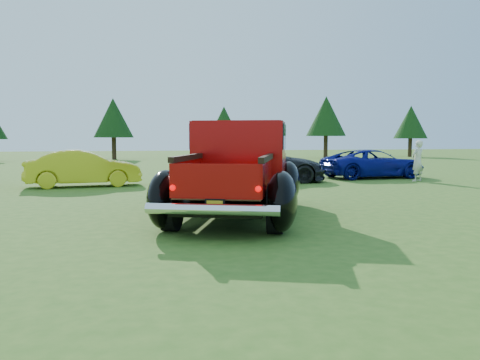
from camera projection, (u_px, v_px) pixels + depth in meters
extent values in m
plane|color=#35601B|center=(229.00, 225.00, 9.03)|extent=(120.00, 120.00, 0.00)
cylinder|color=#332114|center=(114.00, 148.00, 38.30)|extent=(0.36, 0.36, 1.80)
cone|color=black|center=(113.00, 118.00, 38.08)|extent=(3.20, 3.20, 3.20)
cylinder|color=#332114|center=(224.00, 150.00, 39.42)|extent=(0.36, 0.36, 1.58)
cone|color=black|center=(224.00, 123.00, 39.23)|extent=(2.82, 2.82, 2.82)
cylinder|color=#332114|center=(326.00, 147.00, 41.00)|extent=(0.36, 0.36, 1.94)
cone|color=black|center=(326.00, 116.00, 40.76)|extent=(3.46, 3.46, 3.46)
cylinder|color=#332114|center=(410.00, 148.00, 44.06)|extent=(0.36, 0.36, 1.73)
cone|color=black|center=(411.00, 122.00, 43.85)|extent=(3.07, 3.07, 3.07)
cylinder|color=black|center=(171.00, 207.00, 8.45)|extent=(0.57, 0.92, 0.89)
cylinder|color=black|center=(275.00, 209.00, 8.19)|extent=(0.57, 0.92, 0.89)
cylinder|color=black|center=(210.00, 187.00, 11.95)|extent=(0.57, 0.92, 0.89)
cylinder|color=black|center=(284.00, 188.00, 11.69)|extent=(0.57, 0.92, 0.89)
cube|color=black|center=(237.00, 193.00, 10.12)|extent=(3.33, 5.41, 0.22)
cube|color=#9F0A08|center=(247.00, 167.00, 11.88)|extent=(2.36, 2.23, 0.69)
cube|color=silver|center=(251.00, 166.00, 12.72)|extent=(1.67, 0.70, 0.55)
cube|color=#9F0A08|center=(240.00, 154.00, 10.43)|extent=(2.30, 1.90, 1.44)
cube|color=black|center=(240.00, 137.00, 10.40)|extent=(2.30, 1.81, 0.55)
cube|color=#9F0A08|center=(240.00, 123.00, 10.37)|extent=(2.18, 1.77, 0.09)
cube|color=brown|center=(227.00, 191.00, 8.74)|extent=(2.20, 2.61, 0.06)
cube|color=#9F0A08|center=(187.00, 176.00, 8.82)|extent=(0.86, 2.08, 0.58)
cube|color=#9F0A08|center=(266.00, 177.00, 8.61)|extent=(0.86, 2.08, 0.58)
cube|color=#9F0A08|center=(235.00, 172.00, 9.81)|extent=(1.41, 0.59, 0.58)
cube|color=#9F0A08|center=(215.00, 181.00, 7.62)|extent=(1.42, 0.60, 0.58)
cube|color=black|center=(187.00, 158.00, 8.79)|extent=(0.90, 2.10, 0.10)
cube|color=black|center=(267.00, 158.00, 8.58)|extent=(0.90, 2.10, 0.10)
ellipsoid|color=black|center=(165.00, 199.00, 8.45)|extent=(0.90, 1.28, 0.97)
ellipsoid|color=black|center=(282.00, 201.00, 8.17)|extent=(0.90, 1.28, 0.97)
ellipsoid|color=black|center=(206.00, 182.00, 11.95)|extent=(0.90, 1.28, 0.97)
ellipsoid|color=black|center=(289.00, 183.00, 11.66)|extent=(0.90, 1.28, 0.97)
cube|color=black|center=(189.00, 199.00, 10.22)|extent=(1.17, 2.29, 0.07)
cube|color=black|center=(286.00, 200.00, 9.93)|extent=(1.17, 2.29, 0.07)
cylinder|color=silver|center=(212.00, 209.00, 7.38)|extent=(2.08, 0.95, 0.18)
cube|color=black|center=(215.00, 204.00, 7.61)|extent=(0.32, 0.14, 0.17)
cube|color=gold|center=(215.00, 204.00, 7.60)|extent=(0.25, 0.11, 0.11)
sphere|color=#CC0505|center=(173.00, 188.00, 7.69)|extent=(0.10, 0.10, 0.10)
sphere|color=#CC0505|center=(258.00, 189.00, 7.50)|extent=(0.10, 0.10, 0.10)
imported|color=yellow|center=(84.00, 168.00, 16.41)|extent=(3.99, 1.71, 1.28)
imported|color=black|center=(261.00, 163.00, 18.25)|extent=(5.22, 2.93, 1.43)
imported|color=navy|center=(373.00, 164.00, 20.06)|extent=(4.49, 2.25, 1.22)
imported|color=beige|center=(417.00, 161.00, 18.44)|extent=(0.68, 0.56, 1.61)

